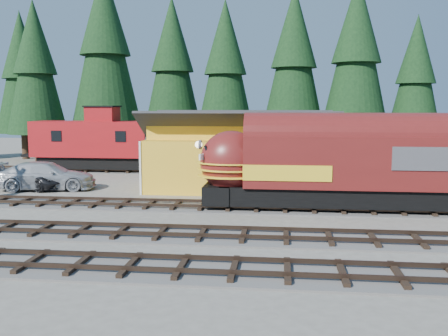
# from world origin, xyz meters

# --- Properties ---
(ground) EXTENTS (120.00, 120.00, 0.00)m
(ground) POSITION_xyz_m (0.00, 0.00, 0.00)
(ground) COLOR #6B665B
(ground) RESTS_ON ground
(track_siding) EXTENTS (68.00, 3.20, 0.33)m
(track_siding) POSITION_xyz_m (10.00, 4.00, 0.06)
(track_siding) COLOR #4C4947
(track_siding) RESTS_ON ground
(track_spur) EXTENTS (32.00, 3.20, 0.33)m
(track_spur) POSITION_xyz_m (-10.00, 18.00, 0.06)
(track_spur) COLOR #4C4947
(track_spur) RESTS_ON ground
(depot) EXTENTS (12.80, 7.00, 5.30)m
(depot) POSITION_xyz_m (-0.00, 10.50, 2.96)
(depot) COLOR gold
(depot) RESTS_ON ground
(conifer_backdrop) EXTENTS (80.03, 21.80, 17.08)m
(conifer_backdrop) POSITION_xyz_m (6.82, 25.06, 9.97)
(conifer_backdrop) COLOR black
(conifer_backdrop) RESTS_ON ground
(locomotive) EXTENTS (14.48, 2.88, 3.94)m
(locomotive) POSITION_xyz_m (5.18, 4.00, 2.33)
(locomotive) COLOR black
(locomotive) RESTS_ON ground
(caboose) EXTENTS (9.93, 2.88, 5.16)m
(caboose) POSITION_xyz_m (-13.13, 18.00, 2.56)
(caboose) COLOR black
(caboose) RESTS_ON ground
(pickup_truck_a) EXTENTS (6.11, 4.34, 1.55)m
(pickup_truck_a) POSITION_xyz_m (-13.87, 9.17, 0.77)
(pickup_truck_a) COLOR black
(pickup_truck_a) RESTS_ON ground
(pickup_truck_b) EXTENTS (6.82, 3.76, 1.87)m
(pickup_truck_b) POSITION_xyz_m (-12.85, 8.74, 0.94)
(pickup_truck_b) COLOR #B3B6BB
(pickup_truck_b) RESTS_ON ground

